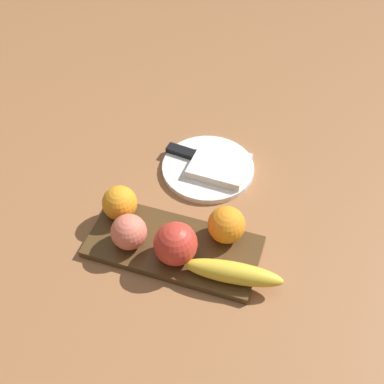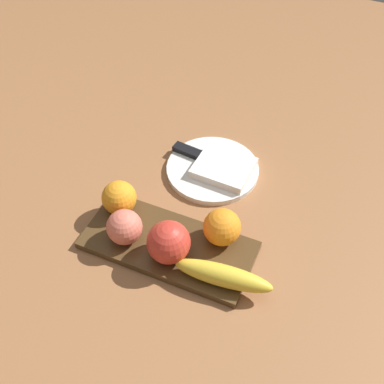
% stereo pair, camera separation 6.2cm
% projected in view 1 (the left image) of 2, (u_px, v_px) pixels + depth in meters
% --- Properties ---
extents(ground_plane, '(2.40, 2.40, 0.00)m').
position_uv_depth(ground_plane, '(186.00, 267.00, 0.91)').
color(ground_plane, '#9B653D').
extents(fruit_tray, '(0.32, 0.15, 0.02)m').
position_uv_depth(fruit_tray, '(174.00, 247.00, 0.93)').
color(fruit_tray, '#4F371C').
rests_on(fruit_tray, ground_plane).
extents(apple, '(0.08, 0.08, 0.08)m').
position_uv_depth(apple, '(176.00, 244.00, 0.88)').
color(apple, red).
rests_on(apple, fruit_tray).
extents(banana, '(0.18, 0.06, 0.04)m').
position_uv_depth(banana, '(233.00, 273.00, 0.86)').
color(banana, yellow).
rests_on(banana, fruit_tray).
extents(orange_near_apple, '(0.07, 0.07, 0.07)m').
position_uv_depth(orange_near_apple, '(120.00, 203.00, 0.95)').
color(orange_near_apple, orange).
rests_on(orange_near_apple, fruit_tray).
extents(orange_near_banana, '(0.07, 0.07, 0.07)m').
position_uv_depth(orange_near_banana, '(226.00, 225.00, 0.91)').
color(orange_near_banana, orange).
rests_on(orange_near_banana, fruit_tray).
extents(peach, '(0.07, 0.07, 0.07)m').
position_uv_depth(peach, '(129.00, 232.00, 0.90)').
color(peach, '#E6725C').
rests_on(peach, fruit_tray).
extents(dinner_plate, '(0.20, 0.20, 0.01)m').
position_uv_depth(dinner_plate, '(208.00, 168.00, 1.08)').
color(dinner_plate, white).
rests_on(dinner_plate, ground_plane).
extents(folded_napkin, '(0.12, 0.11, 0.02)m').
position_uv_depth(folded_napkin, '(219.00, 166.00, 1.06)').
color(folded_napkin, white).
rests_on(folded_napkin, dinner_plate).
extents(knife, '(0.18, 0.04, 0.01)m').
position_uv_depth(knife, '(192.00, 155.00, 1.09)').
color(knife, silver).
rests_on(knife, dinner_plate).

